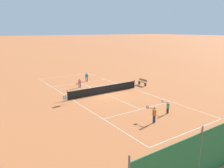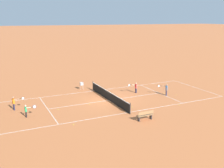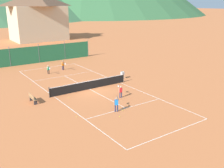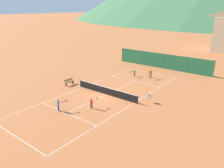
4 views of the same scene
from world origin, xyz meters
TOP-DOWN VIEW (x-y plane):
  - ground_plane at (0.00, 0.00)m, footprint 600.00×600.00m
  - court_line_markings at (0.00, 0.00)m, footprint 8.25×23.85m
  - tennis_net at (0.00, 0.00)m, footprint 9.18×0.08m
  - player_far_service at (-1.09, -6.51)m, footprint 0.82×0.93m
  - player_far_baseline at (-1.30, 8.47)m, footprint 0.38×0.97m
  - player_near_baseline at (1.23, -3.96)m, footprint 0.49×0.99m
  - player_near_service at (1.11, 9.25)m, footprint 0.44×1.11m
  - tennis_ball_far_corner at (-1.52, -7.61)m, footprint 0.07×0.07m
  - tennis_ball_mid_court at (-2.99, -1.10)m, footprint 0.07×0.07m
  - tennis_ball_near_corner at (-4.45, -5.62)m, footprint 0.07×0.07m
  - tennis_ball_service_box at (-0.39, 2.31)m, footprint 0.07×0.07m
  - tennis_ball_alley_right at (-0.65, 5.55)m, footprint 0.07×0.07m
  - tennis_ball_by_net_left at (-0.51, -6.69)m, footprint 0.07×0.07m
  - tennis_ball_alley_left at (-4.73, 5.33)m, footprint 0.07×0.07m
  - ball_hopper at (5.30, 1.18)m, footprint 0.36×0.36m
  - courtside_bench at (-6.34, -0.44)m, footprint 0.36×1.50m

SIDE VIEW (x-z plane):
  - ground_plane at x=0.00m, z-range 0.00..0.00m
  - court_line_markings at x=0.00m, z-range 0.00..0.01m
  - tennis_ball_far_corner at x=-1.52m, z-range 0.00..0.07m
  - tennis_ball_mid_court at x=-2.99m, z-range 0.00..0.07m
  - tennis_ball_near_corner at x=-4.45m, z-range 0.00..0.07m
  - tennis_ball_service_box at x=-0.39m, z-range 0.00..0.07m
  - tennis_ball_alley_right at x=-0.65m, z-range 0.00..0.07m
  - tennis_ball_by_net_left at x=-0.51m, z-range 0.00..0.07m
  - tennis_ball_alley_left at x=-4.73m, z-range 0.00..0.07m
  - courtside_bench at x=-6.34m, z-range 0.03..0.87m
  - tennis_net at x=0.00m, z-range -0.03..1.03m
  - player_far_baseline at x=-1.30m, z-range 0.10..1.21m
  - ball_hopper at x=5.30m, z-range 0.21..1.10m
  - player_near_baseline at x=1.23m, z-range 0.10..1.31m
  - player_far_service at x=-1.09m, z-range 0.11..1.41m
  - player_near_service at x=1.11m, z-range 0.11..1.42m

